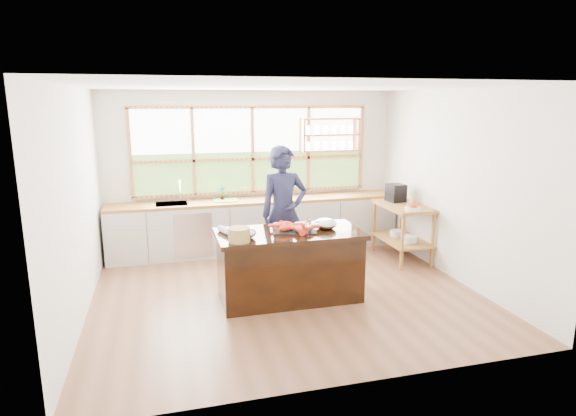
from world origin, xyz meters
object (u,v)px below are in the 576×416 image
object	(u,v)px
espresso_machine	(396,193)
wicker_basket	(239,235)
island	(289,265)
cook	(284,213)

from	to	relation	value
espresso_machine	wicker_basket	xyz separation A→B (m)	(-2.88, -1.65, -0.06)
wicker_basket	island	bearing A→B (deg)	22.23
island	wicker_basket	xyz separation A→B (m)	(-0.69, -0.28, 0.53)
island	espresso_machine	world-z (taller)	espresso_machine
cook	espresso_machine	xyz separation A→B (m)	(2.06, 0.60, 0.09)
cook	espresso_machine	bearing A→B (deg)	9.68
wicker_basket	espresso_machine	bearing A→B (deg)	29.88
island	espresso_machine	bearing A→B (deg)	32.07
island	espresso_machine	xyz separation A→B (m)	(2.19, 1.37, 0.59)
espresso_machine	wicker_basket	distance (m)	3.32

